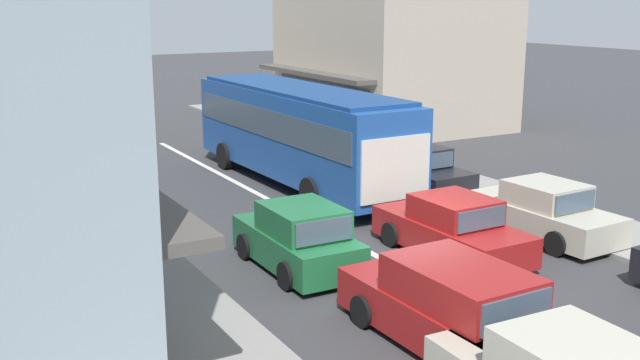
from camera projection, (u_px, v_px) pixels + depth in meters
name	position (u px, v px, depth m)	size (l,w,h in m)	color
ground_plane	(409.00, 273.00, 16.88)	(140.00, 140.00, 0.00)	#353538
lane_centre_line	(322.00, 227.00, 20.27)	(0.20, 28.00, 0.01)	silver
sidewalk_left	(46.00, 244.00, 18.70)	(5.20, 44.00, 0.14)	gray
kerb_right	(454.00, 183.00, 24.91)	(2.80, 44.00, 0.12)	gray
building_right_far	(391.00, 43.00, 36.23)	(8.85, 10.17, 7.97)	#B2A38E
city_bus	(299.00, 128.00, 24.65)	(2.89, 10.90, 3.23)	#1E4C99
hatchback_adjacent_lane_lead	(299.00, 239.00, 17.00)	(1.84, 3.71, 1.54)	#1E6638
sedan_queue_gap_filler	(452.00, 229.00, 17.89)	(1.95, 4.23, 1.47)	maroon
wagon_behind_bus_mid	(451.00, 307.00, 13.15)	(2.00, 4.53, 1.58)	maroon
parked_sedan_kerb_second	(542.00, 212.00, 19.31)	(2.02, 4.26, 1.47)	#B7B29E
parked_sedan_kerb_third	(414.00, 171.00, 24.00)	(2.01, 4.26, 1.47)	black
traffic_light_downstreet	(55.00, 77.00, 31.28)	(0.33, 0.24, 4.20)	gray
pedestrian_with_handbag_near	(135.00, 203.00, 18.67)	(0.36, 0.65, 1.63)	#4C4742
pedestrian_browsing_midblock	(54.00, 147.00, 25.68)	(0.30, 0.66, 1.63)	#232838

